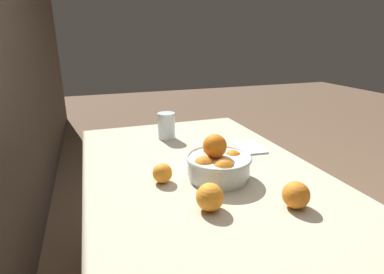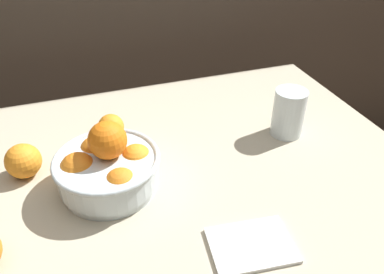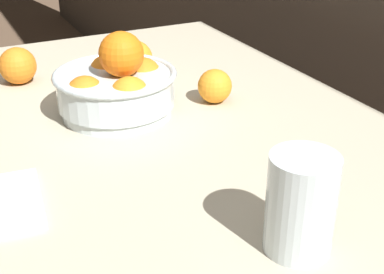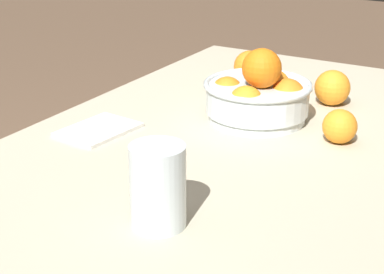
{
  "view_description": "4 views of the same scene",
  "coord_description": "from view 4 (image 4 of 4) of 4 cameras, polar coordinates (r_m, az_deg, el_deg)",
  "views": [
    {
      "loc": [
        -0.98,
        0.37,
        1.24
      ],
      "look_at": [
        0.15,
        -0.02,
        0.84
      ],
      "focal_mm": 28.0,
      "sensor_mm": 36.0,
      "label": 1
    },
    {
      "loc": [
        -0.13,
        -0.68,
        1.34
      ],
      "look_at": [
        0.11,
        0.02,
        0.82
      ],
      "focal_mm": 35.0,
      "sensor_mm": 36.0,
      "label": 2
    },
    {
      "loc": [
        0.79,
        -0.32,
        1.18
      ],
      "look_at": [
        0.15,
        0.0,
        0.82
      ],
      "focal_mm": 50.0,
      "sensor_mm": 36.0,
      "label": 3
    },
    {
      "loc": [
        1.08,
        0.5,
        1.25
      ],
      "look_at": [
        0.17,
        -0.03,
        0.82
      ],
      "focal_mm": 60.0,
      "sensor_mm": 36.0,
      "label": 4
    }
  ],
  "objects": [
    {
      "name": "fruit_bowl",
      "position": [
        1.37,
        5.93,
        3.67
      ],
      "size": [
        0.23,
        0.23,
        0.16
      ],
      "color": "silver",
      "rests_on": "dining_table"
    },
    {
      "name": "orange_loose_aside",
      "position": [
        1.5,
        12.37,
        4.3
      ],
      "size": [
        0.08,
        0.08,
        0.08
      ],
      "primitive_type": "sphere",
      "color": "orange",
      "rests_on": "dining_table"
    },
    {
      "name": "juice_glass",
      "position": [
        0.95,
        -3.04,
        -4.78
      ],
      "size": [
        0.08,
        0.08,
        0.13
      ],
      "color": "#F4A314",
      "rests_on": "dining_table"
    },
    {
      "name": "orange_loose_front",
      "position": [
        1.28,
        13.0,
        0.93
      ],
      "size": [
        0.07,
        0.07,
        0.07
      ],
      "primitive_type": "sphere",
      "color": "orange",
      "rests_on": "dining_table"
    },
    {
      "name": "dining_table",
      "position": [
        1.32,
        4.89,
        -3.55
      ],
      "size": [
        1.28,
        0.85,
        0.76
      ],
      "color": "#B7AD93",
      "rests_on": "ground_plane"
    },
    {
      "name": "orange_loose_near_bowl",
      "position": [
        1.64,
        5.12,
        6.28
      ],
      "size": [
        0.08,
        0.08,
        0.08
      ],
      "primitive_type": "sphere",
      "color": "orange",
      "rests_on": "dining_table"
    },
    {
      "name": "napkin",
      "position": [
        1.33,
        -8.31,
        0.65
      ],
      "size": [
        0.17,
        0.13,
        0.01
      ],
      "primitive_type": "cube",
      "rotation": [
        0.0,
        0.0,
        -0.11
      ],
      "color": "white",
      "rests_on": "dining_table"
    }
  ]
}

